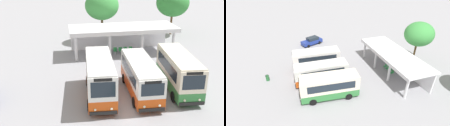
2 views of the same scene
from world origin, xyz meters
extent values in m
plane|color=#939399|center=(0.00, 0.00, 0.00)|extent=(180.00, 180.00, 0.00)
cylinder|color=black|center=(-1.65, -0.02, 0.45)|extent=(0.28, 0.91, 0.90)
cylinder|color=black|center=(-3.75, 0.13, 0.45)|extent=(0.28, 0.91, 0.90)
cylinder|color=black|center=(-1.33, 4.51, 0.45)|extent=(0.28, 0.91, 0.90)
cylinder|color=black|center=(-3.43, 4.66, 0.45)|extent=(0.28, 0.91, 0.90)
cube|color=#D14C14|center=(-2.54, 2.32, 0.90)|extent=(2.72, 7.46, 1.04)
cube|color=silver|center=(-2.54, 2.32, 2.37)|extent=(2.72, 7.46, 1.89)
cube|color=silver|center=(-2.54, 2.32, 3.37)|extent=(2.64, 7.23, 0.12)
cube|color=black|center=(-2.80, -1.36, 0.52)|extent=(2.10, 0.25, 0.28)
cube|color=#1E2833|center=(-2.80, -1.31, 2.42)|extent=(1.81, 0.18, 1.23)
cube|color=black|center=(-2.80, -1.31, 3.19)|extent=(1.32, 0.14, 0.24)
cube|color=#1E2833|center=(-1.44, 2.34, 2.42)|extent=(0.46, 5.84, 1.04)
cube|color=#1E2833|center=(-3.62, 2.50, 2.42)|extent=(0.46, 5.84, 1.04)
sphere|color=#EAEACC|center=(-2.19, -1.39, 0.83)|extent=(0.20, 0.20, 0.20)
sphere|color=#EAEACC|center=(-3.40, -1.30, 0.83)|extent=(0.20, 0.20, 0.20)
cylinder|color=black|center=(1.97, -0.14, 0.45)|extent=(0.26, 0.91, 0.90)
cylinder|color=black|center=(-0.09, -0.06, 0.45)|extent=(0.26, 0.91, 0.90)
cylinder|color=black|center=(2.16, 4.53, 0.45)|extent=(0.26, 0.91, 0.90)
cylinder|color=black|center=(0.10, 4.62, 0.45)|extent=(0.26, 0.91, 0.90)
cube|color=#D14C14|center=(1.04, 2.24, 0.88)|extent=(2.47, 7.63, 0.99)
cube|color=silver|center=(1.04, 2.24, 2.14)|extent=(2.47, 7.63, 1.55)
cube|color=silver|center=(1.04, 2.24, 2.98)|extent=(2.39, 7.40, 0.12)
cube|color=black|center=(0.88, -1.56, 0.52)|extent=(2.05, 0.18, 0.28)
cube|color=#1E2833|center=(0.88, -1.52, 2.19)|extent=(1.77, 0.12, 1.01)
cube|color=black|center=(0.88, -1.52, 2.80)|extent=(1.30, 0.10, 0.24)
cube|color=#1E2833|center=(2.11, 2.30, 2.19)|extent=(0.29, 6.03, 0.85)
cube|color=#1E2833|center=(-0.03, 2.38, 2.19)|extent=(0.29, 6.03, 0.85)
sphere|color=#EAEACC|center=(1.48, -1.58, 0.83)|extent=(0.20, 0.20, 0.20)
sphere|color=#EAEACC|center=(0.29, -1.53, 0.83)|extent=(0.20, 0.20, 0.20)
cylinder|color=black|center=(5.44, 0.09, 0.45)|extent=(0.30, 0.92, 0.90)
cylinder|color=black|center=(3.37, 0.28, 0.45)|extent=(0.30, 0.92, 0.90)
cylinder|color=black|center=(5.86, 4.62, 0.45)|extent=(0.30, 0.92, 0.90)
cylinder|color=black|center=(3.78, 4.81, 0.45)|extent=(0.30, 0.92, 0.90)
cube|color=#337F3D|center=(4.61, 2.45, 0.87)|extent=(2.84, 7.51, 0.98)
cube|color=beige|center=(4.61, 2.45, 2.29)|extent=(2.84, 7.51, 1.85)
cube|color=beige|center=(4.61, 2.45, 3.28)|extent=(2.75, 7.29, 0.12)
cube|color=black|center=(4.28, -1.24, 0.52)|extent=(2.07, 0.29, 0.28)
cube|color=#1E2833|center=(4.28, -1.19, 2.34)|extent=(1.78, 0.21, 1.20)
cube|color=black|center=(4.28, -1.19, 3.10)|extent=(1.31, 0.17, 0.24)
cube|color=#1E2833|center=(5.70, 2.45, 2.34)|extent=(0.57, 5.85, 1.02)
cube|color=#1E2833|center=(3.55, 2.65, 2.34)|extent=(0.57, 5.85, 1.02)
sphere|color=#EAEACC|center=(4.88, -1.28, 0.83)|extent=(0.20, 0.20, 0.20)
sphere|color=#EAEACC|center=(3.68, -1.17, 0.83)|extent=(0.20, 0.20, 0.20)
cylinder|color=silver|center=(-4.01, 11.62, 1.60)|extent=(0.36, 0.36, 3.20)
cylinder|color=silver|center=(-0.05, 11.62, 1.60)|extent=(0.36, 0.36, 3.20)
cylinder|color=silver|center=(3.91, 11.62, 1.60)|extent=(0.36, 0.36, 3.20)
cylinder|color=silver|center=(7.87, 11.62, 1.60)|extent=(0.36, 0.36, 3.20)
cube|color=white|center=(1.93, 15.46, 1.60)|extent=(12.68, 0.20, 3.20)
cube|color=white|center=(1.93, 13.44, 3.30)|extent=(13.18, 4.74, 0.20)
cube|color=white|center=(1.93, 11.12, 3.06)|extent=(13.18, 0.10, 0.28)
cylinder|color=slate|center=(1.07, 12.79, 0.22)|extent=(0.03, 0.03, 0.44)
cylinder|color=slate|center=(0.72, 12.80, 0.22)|extent=(0.03, 0.03, 0.44)
cylinder|color=slate|center=(1.07, 13.15, 0.22)|extent=(0.03, 0.03, 0.44)
cylinder|color=slate|center=(0.72, 13.15, 0.22)|extent=(0.03, 0.03, 0.44)
cube|color=#2D8C47|center=(0.89, 12.97, 0.46)|extent=(0.44, 0.44, 0.04)
cube|color=#2D8C47|center=(0.90, 13.17, 0.66)|extent=(0.44, 0.04, 0.40)
cylinder|color=slate|center=(1.73, 12.78, 0.22)|extent=(0.03, 0.03, 0.44)
cylinder|color=slate|center=(1.37, 12.78, 0.22)|extent=(0.03, 0.03, 0.44)
cylinder|color=slate|center=(1.73, 13.13, 0.22)|extent=(0.03, 0.03, 0.44)
cylinder|color=slate|center=(1.38, 13.14, 0.22)|extent=(0.03, 0.03, 0.44)
cube|color=#2D8C47|center=(1.55, 12.96, 0.46)|extent=(0.44, 0.44, 0.04)
cube|color=#2D8C47|center=(1.55, 13.16, 0.66)|extent=(0.44, 0.04, 0.40)
cylinder|color=slate|center=(2.38, 12.82, 0.22)|extent=(0.03, 0.03, 0.44)
cylinder|color=slate|center=(2.03, 12.83, 0.22)|extent=(0.03, 0.03, 0.44)
cylinder|color=slate|center=(2.39, 13.17, 0.22)|extent=(0.03, 0.03, 0.44)
cylinder|color=slate|center=(2.03, 13.18, 0.22)|extent=(0.03, 0.03, 0.44)
cube|color=#2D8C47|center=(2.21, 13.00, 0.46)|extent=(0.44, 0.44, 0.04)
cube|color=#2D8C47|center=(2.21, 13.20, 0.66)|extent=(0.44, 0.04, 0.40)
cylinder|color=slate|center=(3.04, 12.78, 0.22)|extent=(0.03, 0.03, 0.44)
cylinder|color=slate|center=(2.69, 12.78, 0.22)|extent=(0.03, 0.03, 0.44)
cylinder|color=slate|center=(3.04, 13.13, 0.22)|extent=(0.03, 0.03, 0.44)
cylinder|color=slate|center=(2.69, 13.14, 0.22)|extent=(0.03, 0.03, 0.44)
cube|color=#2D8C47|center=(2.87, 12.96, 0.46)|extent=(0.44, 0.44, 0.04)
cube|color=#2D8C47|center=(2.87, 13.16, 0.66)|extent=(0.44, 0.04, 0.40)
cylinder|color=brown|center=(0.17, 19.13, 1.68)|extent=(0.32, 0.32, 3.35)
ellipsoid|color=green|center=(0.17, 19.13, 5.11)|extent=(4.69, 4.69, 3.99)
cylinder|color=brown|center=(11.31, 20.99, 1.53)|extent=(0.32, 0.32, 3.05)
ellipsoid|color=#338438|center=(11.31, 20.99, 4.91)|extent=(4.96, 4.96, 4.22)
camera|label=1|loc=(-5.39, -18.98, 11.33)|focal=44.26mm
camera|label=2|loc=(21.02, -1.86, 15.07)|focal=27.09mm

